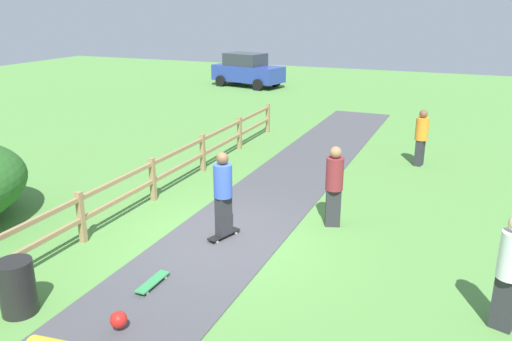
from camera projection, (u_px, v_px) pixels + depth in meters
name	position (u px, v px, depth m)	size (l,w,h in m)	color
ground_plane	(225.00, 238.00, 10.76)	(60.00, 60.00, 0.00)	#568E42
asphalt_path	(225.00, 238.00, 10.75)	(2.40, 28.00, 0.02)	#47474C
wooden_fence	(120.00, 192.00, 11.51)	(0.12, 18.12, 1.10)	#997A51
trash_bin	(17.00, 287.00, 8.05)	(0.56, 0.56, 0.90)	black
skater_riding	(223.00, 191.00, 10.43)	(0.48, 0.82, 1.85)	black
skateboard_loose	(153.00, 282.00, 8.90)	(0.21, 0.80, 0.08)	#338C4C
bystander_white	(510.00, 268.00, 7.47)	(0.48, 0.48, 1.85)	#2D2D33
bystander_maroon	(334.00, 183.00, 11.07)	(0.48, 0.48, 1.82)	#2D2D33
bystander_orange	(421.00, 135.00, 15.32)	(0.46, 0.46, 1.71)	#2D2D33
parked_car_blue	(247.00, 70.00, 30.11)	(4.47, 2.67, 1.92)	#283D99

